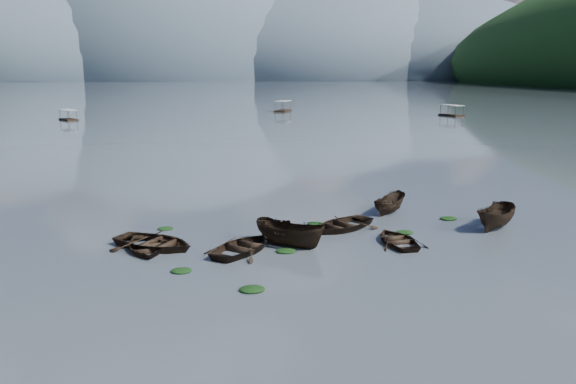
{
  "coord_description": "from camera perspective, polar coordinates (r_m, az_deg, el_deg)",
  "views": [
    {
      "loc": [
        -4.5,
        -24.63,
        9.86
      ],
      "look_at": [
        0.0,
        12.0,
        2.0
      ],
      "focal_mm": 35.0,
      "sensor_mm": 36.0,
      "label": 1
    }
  ],
  "objects": [
    {
      "name": "rowboat_5",
      "position": [
        38.81,
        20.34,
        -3.46
      ],
      "size": [
        4.52,
        4.42,
        1.77
      ],
      "primitive_type": "imported",
      "rotation": [
        0.0,
        0.0,
        -0.81
      ],
      "color": "black",
      "rests_on": "ground"
    },
    {
      "name": "pontoon_left",
      "position": [
        128.32,
        -21.38,
        6.8
      ],
      "size": [
        4.99,
        5.99,
        2.15
      ],
      "primitive_type": null,
      "rotation": [
        0.0,
        0.0,
        0.57
      ],
      "color": "black",
      "rests_on": "ground"
    },
    {
      "name": "weed_clump_2",
      "position": [
        26.36,
        -3.67,
        -9.97
      ],
      "size": [
        1.2,
        0.96,
        0.26
      ],
      "primitive_type": "ellipsoid",
      "color": "black",
      "rests_on": "ground"
    },
    {
      "name": "weed_clump_1",
      "position": [
        31.66,
        -0.21,
        -6.12
      ],
      "size": [
        1.14,
        0.91,
        0.25
      ],
      "primitive_type": "ellipsoid",
      "color": "black",
      "rests_on": "ground"
    },
    {
      "name": "haze_mtn_b",
      "position": [
        926.35,
        -10.64,
        11.21
      ],
      "size": [
        520.0,
        520.0,
        340.0
      ],
      "primitive_type": "ellipsoid",
      "color": "#475666",
      "rests_on": "ground"
    },
    {
      "name": "weed_clump_3",
      "position": [
        37.3,
        2.76,
        -3.32
      ],
      "size": [
        1.03,
        0.87,
        0.23
      ],
      "primitive_type": "ellipsoid",
      "color": "black",
      "rests_on": "ground"
    },
    {
      "name": "haze_mtn_d",
      "position": [
        979.97,
        12.58,
        11.17
      ],
      "size": [
        520.0,
        520.0,
        220.0
      ],
      "primitive_type": "ellipsoid",
      "color": "#475666",
      "rests_on": "ground"
    },
    {
      "name": "rowboat_6",
      "position": [
        33.31,
        -13.43,
        -5.54
      ],
      "size": [
        6.26,
        5.84,
        1.06
      ],
      "primitive_type": "imported",
      "rotation": [
        0.0,
        0.0,
        0.99
      ],
      "color": "black",
      "rests_on": "ground"
    },
    {
      "name": "ground_plane",
      "position": [
        26.91,
        3.16,
        -9.49
      ],
      "size": [
        2400.0,
        2400.0,
        0.0
      ],
      "primitive_type": "plane",
      "color": "#48515A"
    },
    {
      "name": "haze_mtn_a",
      "position": [
        959.33,
        -22.86,
        10.51
      ],
      "size": [
        520.0,
        520.0,
        280.0
      ],
      "primitive_type": "ellipsoid",
      "color": "#475666",
      "rests_on": "ground"
    },
    {
      "name": "pontoon_right",
      "position": [
        136.76,
        16.26,
        7.41
      ],
      "size": [
        4.2,
        6.85,
        2.45
      ],
      "primitive_type": null,
      "rotation": [
        0.0,
        0.0,
        0.26
      ],
      "color": "black",
      "rests_on": "ground"
    },
    {
      "name": "rowboat_3",
      "position": [
        33.87,
        11.06,
        -5.13
      ],
      "size": [
        3.22,
        4.23,
        0.82
      ],
      "primitive_type": "imported",
      "rotation": [
        0.0,
        0.0,
        3.24
      ],
      "color": "black",
      "rests_on": "ground"
    },
    {
      "name": "rowboat_1",
      "position": [
        31.88,
        -4.57,
        -6.03
      ],
      "size": [
        5.44,
        5.68,
        0.96
      ],
      "primitive_type": "imported",
      "rotation": [
        0.0,
        0.0,
        2.48
      ],
      "color": "black",
      "rests_on": "ground"
    },
    {
      "name": "rowboat_2",
      "position": [
        32.76,
        0.2,
        -5.49
      ],
      "size": [
        4.66,
        4.32,
        1.79
      ],
      "primitive_type": "imported",
      "rotation": [
        0.0,
        0.0,
        0.87
      ],
      "color": "black",
      "rests_on": "ground"
    },
    {
      "name": "weed_clump_0",
      "position": [
        29.15,
        -10.78,
        -7.97
      ],
      "size": [
        1.07,
        0.88,
        0.23
      ],
      "primitive_type": "ellipsoid",
      "color": "black",
      "rests_on": "ground"
    },
    {
      "name": "weed_clump_6",
      "position": [
        34.44,
        1.76,
        -4.62
      ],
      "size": [
        0.9,
        0.75,
        0.19
      ],
      "primitive_type": "ellipsoid",
      "color": "black",
      "rests_on": "ground"
    },
    {
      "name": "rowboat_7",
      "position": [
        36.42,
        5.53,
        -3.74
      ],
      "size": [
        5.87,
        5.61,
        0.99
      ],
      "primitive_type": "imported",
      "rotation": [
        0.0,
        0.0,
        5.36
      ],
      "color": "black",
      "rests_on": "ground"
    },
    {
      "name": "weed_clump_4",
      "position": [
        36.0,
        11.74,
        -4.13
      ],
      "size": [
        1.14,
        0.91,
        0.24
      ],
      "primitive_type": "ellipsoid",
      "color": "black",
      "rests_on": "ground"
    },
    {
      "name": "rowboat_8",
      "position": [
        41.14,
        10.22,
        -2.04
      ],
      "size": [
        3.68,
        3.93,
        1.52
      ],
      "primitive_type": "imported",
      "rotation": [
        0.0,
        0.0,
        2.43
      ],
      "color": "black",
      "rests_on": "ground"
    },
    {
      "name": "haze_mtn_c",
      "position": [
        935.9,
        1.92,
        11.41
      ],
      "size": [
        520.0,
        520.0,
        260.0
      ],
      "primitive_type": "ellipsoid",
      "color": "#475666",
      "rests_on": "ground"
    },
    {
      "name": "pontoon_centre",
      "position": [
        146.82,
        -0.52,
        8.17
      ],
      "size": [
        5.37,
        7.47,
        2.64
      ],
      "primitive_type": null,
      "rotation": [
        0.0,
        0.0,
        -0.41
      ],
      "color": "black",
      "rests_on": "ground"
    },
    {
      "name": "rowboat_0",
      "position": [
        32.99,
        -14.22,
        -5.75
      ],
      "size": [
        3.73,
        4.68,
        0.87
      ],
      "primitive_type": "imported",
      "rotation": [
        0.0,
        0.0,
        0.19
      ],
      "color": "black",
      "rests_on": "ground"
    },
    {
      "name": "weed_clump_5",
      "position": [
        36.98,
        -12.36,
        -3.73
      ],
      "size": [
        1.02,
        0.82,
        0.22
      ],
      "primitive_type": "ellipsoid",
      "color": "black",
      "rests_on": "ground"
    },
    {
      "name": "weed_clump_7",
      "position": [
        40.09,
        16.0,
        -2.69
      ],
      "size": [
        1.19,
        0.95,
        0.26
      ],
      "primitive_type": "ellipsoid",
      "color": "black",
      "rests_on": "ground"
    }
  ]
}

